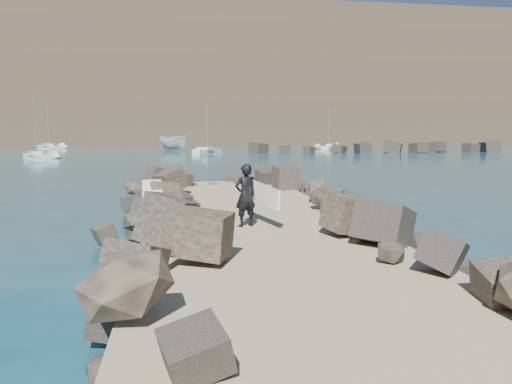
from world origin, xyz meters
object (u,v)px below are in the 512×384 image
(surfer_with_board, at_px, (248,195))
(sailboat_f, at_px, (332,144))
(boat_imported, at_px, (174,142))
(surfboard_resting, at_px, (153,197))

(surfer_with_board, bearing_deg, sailboat_f, 71.14)
(boat_imported, bearing_deg, surfer_with_board, -126.31)
(surfer_with_board, bearing_deg, surfboard_resting, 129.77)
(boat_imported, xyz_separation_m, sailboat_f, (34.51, 23.45, -0.96))
(boat_imported, distance_m, sailboat_f, 41.73)
(surfer_with_board, bearing_deg, boat_imported, 91.98)
(surfboard_resting, distance_m, sailboat_f, 97.10)
(sailboat_f, bearing_deg, surfboard_resting, -110.97)
(surfboard_resting, bearing_deg, sailboat_f, 65.20)
(surfboard_resting, bearing_deg, surfer_with_board, -54.06)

